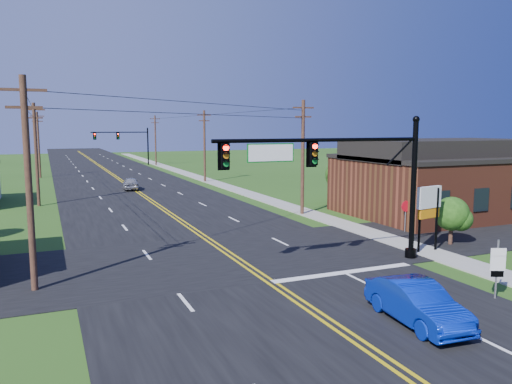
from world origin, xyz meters
name	(u,v)px	position (x,y,z in m)	size (l,w,h in m)	color
ground	(358,347)	(0.00, 0.00, 0.00)	(260.00, 260.00, 0.00)	#254714
road_main	(124,183)	(0.00, 50.00, 0.02)	(16.00, 220.00, 0.04)	black
road_cross	(229,256)	(0.00, 12.00, 0.02)	(70.00, 10.00, 0.04)	black
sidewalk	(232,188)	(10.50, 40.00, 0.04)	(2.00, 160.00, 0.08)	gray
signal_mast_main	(341,172)	(4.34, 8.00, 4.75)	(11.30, 0.60, 7.48)	black
signal_mast_far	(124,140)	(4.44, 80.00, 4.55)	(10.98, 0.60, 7.48)	black
brick_building	(440,185)	(20.00, 18.00, 2.35)	(14.20, 11.20, 4.70)	#612B1B
utility_pole_left_a	(29,180)	(-9.50, 10.00, 4.72)	(1.80, 0.28, 9.00)	#311D16
utility_pole_left_b	(36,152)	(-9.50, 35.00, 4.72)	(1.80, 0.28, 9.00)	#311D16
utility_pole_left_c	(39,143)	(-9.50, 62.00, 4.72)	(1.80, 0.28, 9.00)	#311D16
utility_pole_right_a	(303,155)	(9.80, 22.00, 4.72)	(1.80, 0.28, 9.00)	#311D16
utility_pole_right_b	(205,145)	(9.80, 48.00, 4.72)	(1.80, 0.28, 9.00)	#311D16
utility_pole_right_c	(155,139)	(9.80, 78.00, 4.72)	(1.80, 0.28, 9.00)	#311D16
tree_right_back	(342,175)	(16.00, 26.00, 2.60)	(3.00, 3.00, 4.10)	#311D16
shrub_corner	(452,214)	(13.00, 9.50, 1.85)	(2.00, 2.00, 2.86)	#311D16
blue_car	(417,304)	(2.96, 0.78, 0.74)	(1.57, 4.50, 1.48)	#0825AF
distant_car	(131,184)	(-0.22, 43.31, 0.69)	(1.63, 4.06, 1.38)	#9E9EA2
route_sign	(497,265)	(7.65, 1.55, 1.43)	(0.57, 0.28, 2.45)	slate
stop_sign	(406,209)	(12.87, 13.38, 1.53)	(0.76, 0.08, 2.13)	slate
pylon_sign	(429,204)	(10.50, 8.67, 2.69)	(1.80, 0.60, 3.68)	black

